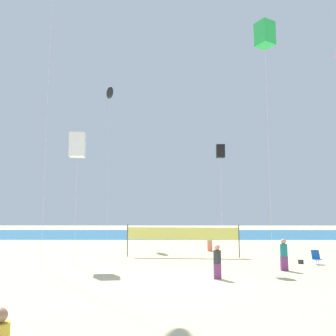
% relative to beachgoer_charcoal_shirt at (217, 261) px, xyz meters
% --- Properties ---
extents(ground_plane, '(120.00, 120.00, 0.00)m').
position_rel_beachgoer_charcoal_shirt_xyz_m(ground_plane, '(-1.99, -1.02, -0.92)').
color(ground_plane, beige).
extents(ocean_band, '(120.00, 20.00, 0.01)m').
position_rel_beachgoer_charcoal_shirt_xyz_m(ocean_band, '(-1.99, 32.86, -0.92)').
color(ocean_band, '#1E6B99').
rests_on(ocean_band, ground).
extents(beachgoer_charcoal_shirt, '(0.39, 0.39, 1.72)m').
position_rel_beachgoer_charcoal_shirt_xyz_m(beachgoer_charcoal_shirt, '(0.00, 0.00, 0.00)').
color(beachgoer_charcoal_shirt, '#7A3872').
rests_on(beachgoer_charcoal_shirt, ground).
extents(beachgoer_sage_shirt, '(0.43, 0.43, 1.86)m').
position_rel_beachgoer_charcoal_shirt_xyz_m(beachgoer_sage_shirt, '(0.95, 11.96, 0.08)').
color(beachgoer_sage_shirt, '#EA7260').
rests_on(beachgoer_sage_shirt, ground).
extents(beachgoer_teal_shirt, '(0.42, 0.42, 1.82)m').
position_rel_beachgoer_charcoal_shirt_xyz_m(beachgoer_teal_shirt, '(4.20, 2.46, 0.05)').
color(beachgoer_teal_shirt, '#7A3872').
rests_on(beachgoer_teal_shirt, ground).
extents(folding_beach_chair, '(0.52, 0.65, 0.89)m').
position_rel_beachgoer_charcoal_shirt_xyz_m(folding_beach_chair, '(7.07, 4.90, -0.45)').
color(folding_beach_chair, '#1959B2').
rests_on(folding_beach_chair, ground).
extents(volleyball_net, '(8.40, 0.70, 2.40)m').
position_rel_beachgoer_charcoal_shirt_xyz_m(volleyball_net, '(-1.49, 8.29, 0.72)').
color(volleyball_net, '#4C4C51').
rests_on(volleyball_net, ground).
extents(beach_handbag, '(0.32, 0.16, 0.26)m').
position_rel_beachgoer_charcoal_shirt_xyz_m(beach_handbag, '(6.10, 5.07, -0.79)').
color(beach_handbag, '#2D2D33').
rests_on(beach_handbag, ground).
extents(kite_white_box, '(1.13, 1.13, 8.60)m').
position_rel_beachgoer_charcoal_shirt_xyz_m(kite_white_box, '(-8.61, 4.69, 6.88)').
color(kite_white_box, silver).
rests_on(kite_white_box, ground).
extents(kite_black_box, '(0.54, 0.54, 7.65)m').
position_rel_beachgoer_charcoal_shirt_xyz_m(kite_black_box, '(0.82, 3.85, 6.30)').
color(kite_black_box, silver).
rests_on(kite_black_box, ground).
extents(kite_black_inflatable, '(1.28, 2.30, 16.78)m').
position_rel_beachgoer_charcoal_shirt_xyz_m(kite_black_inflatable, '(-8.98, 18.66, 15.22)').
color(kite_black_inflatable, silver).
rests_on(kite_black_inflatable, ground).
extents(kite_green_box, '(1.35, 1.35, 15.62)m').
position_rel_beachgoer_charcoal_shirt_xyz_m(kite_green_box, '(3.74, 3.25, 13.90)').
color(kite_green_box, silver).
rests_on(kite_green_box, ground).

